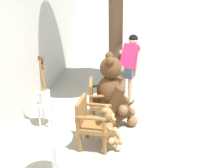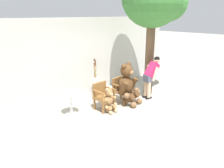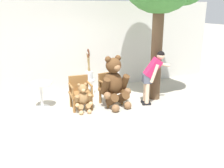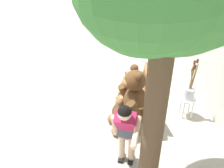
{
  "view_description": "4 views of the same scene",
  "coord_description": "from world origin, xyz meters",
  "views": [
    {
      "loc": [
        -5.0,
        -0.23,
        3.03
      ],
      "look_at": [
        0.21,
        0.48,
        0.9
      ],
      "focal_mm": 50.0,
      "sensor_mm": 36.0,
      "label": 1
    },
    {
      "loc": [
        -4.81,
        -3.98,
        2.91
      ],
      "look_at": [
        -0.38,
        0.39,
        0.91
      ],
      "focal_mm": 35.0,
      "sensor_mm": 36.0,
      "label": 2
    },
    {
      "loc": [
        -2.06,
        -5.39,
        2.6
      ],
      "look_at": [
        0.3,
        0.29,
        0.71
      ],
      "focal_mm": 40.0,
      "sensor_mm": 36.0,
      "label": 3
    },
    {
      "loc": [
        4.43,
        -0.1,
        3.63
      ],
      "look_at": [
        -0.27,
        0.13,
        0.62
      ],
      "focal_mm": 40.0,
      "sensor_mm": 36.0,
      "label": 4
    }
  ],
  "objects": [
    {
      "name": "wooden_chair_left",
      "position": [
        -0.43,
        0.75,
        0.46
      ],
      "size": [
        0.58,
        0.54,
        0.86
      ],
      "color": "brown",
      "rests_on": "ground"
    },
    {
      "name": "round_side_table",
      "position": [
        -1.4,
        1.1,
        0.45
      ],
      "size": [
        0.56,
        0.56,
        0.72
      ],
      "color": "white",
      "rests_on": "ground"
    },
    {
      "name": "ground_plane",
      "position": [
        0.0,
        0.0,
        0.0
      ],
      "size": [
        60.0,
        60.0,
        0.0
      ],
      "primitive_type": "plane",
      "color": "#A8A091"
    },
    {
      "name": "person_visitor",
      "position": [
        1.47,
        0.27,
        0.9
      ],
      "size": [
        0.88,
        0.49,
        1.49
      ],
      "color": "black",
      "rests_on": "ground"
    },
    {
      "name": "back_wall",
      "position": [
        0.0,
        2.4,
        1.4
      ],
      "size": [
        10.0,
        0.16,
        2.8
      ],
      "primitive_type": "cube",
      "color": "beige",
      "rests_on": "ground"
    },
    {
      "name": "brush_bucket",
      "position": [
        0.15,
        1.76,
        0.66
      ],
      "size": [
        0.22,
        0.22,
        0.95
      ],
      "color": "silver",
      "rests_on": "white_stool"
    },
    {
      "name": "wooden_chair_right",
      "position": [
        0.42,
        0.75,
        0.46
      ],
      "size": [
        0.64,
        0.61,
        0.86
      ],
      "color": "brown",
      "rests_on": "ground"
    },
    {
      "name": "teddy_bear_large",
      "position": [
        0.45,
        0.49,
        0.68
      ],
      "size": [
        0.86,
        0.85,
        1.4
      ],
      "color": "#4C3019",
      "rests_on": "ground"
    },
    {
      "name": "teddy_bear_small",
      "position": [
        -0.44,
        0.46,
        0.37
      ],
      "size": [
        0.46,
        0.44,
        0.76
      ],
      "color": "olive",
      "rests_on": "ground"
    },
    {
      "name": "white_stool",
      "position": [
        0.15,
        1.76,
        0.36
      ],
      "size": [
        0.34,
        0.34,
        0.46
      ],
      "color": "white",
      "rests_on": "ground"
    }
  ]
}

